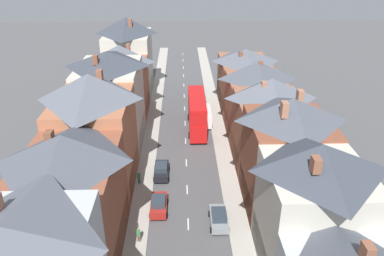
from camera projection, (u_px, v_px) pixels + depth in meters
pavement_left at (151, 135)px, 56.05m from camera, size 2.20×104.00×0.14m
pavement_right at (219, 134)px, 56.33m from camera, size 2.20×104.00×0.14m
centre_line_dashes at (186, 141)px, 54.42m from camera, size 0.14×97.80×0.01m
terrace_row_left at (96, 136)px, 41.94m from camera, size 8.00×73.32×14.13m
terrace_row_right at (288, 165)px, 37.78m from camera, size 8.00×68.26×12.81m
double_decker_bus_lead at (197, 112)px, 56.70m from camera, size 2.74×10.80×5.30m
car_near_blue at (159, 204)px, 39.85m from camera, size 1.90×3.91×1.68m
car_parked_left_a at (219, 218)px, 37.92m from camera, size 1.90×3.92×1.63m
car_parked_right_a at (161, 170)px, 45.85m from camera, size 1.90×4.02×1.71m
delivery_van at (205, 116)px, 59.07m from camera, size 2.20×5.20×2.41m
pedestrian_mid_right at (139, 234)px, 35.47m from camera, size 0.36×0.22×1.61m
pedestrian_far_left at (139, 177)px, 44.22m from camera, size 0.36×0.22×1.61m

